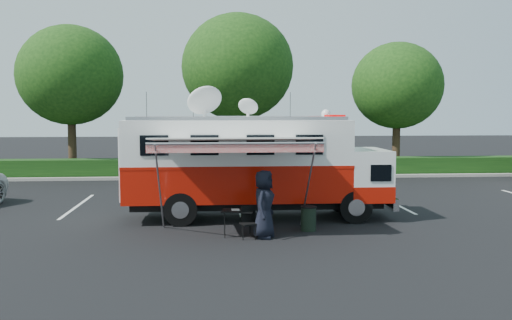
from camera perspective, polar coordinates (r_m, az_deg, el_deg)
The scene contains 9 objects.
ground_plane at distance 18.96m, azimuth 0.12°, elevation -5.86°, with size 120.00×120.00×0.00m, color black.
back_border at distance 31.61m, azimuth 0.26°, elevation 7.59°, with size 60.00×6.14×8.87m.
stall_lines at distance 21.87m, azimuth -1.84°, elevation -4.39°, with size 24.12×5.50×0.01m.
command_truck at distance 18.70m, azimuth -0.11°, elevation -0.48°, with size 8.69×2.39×4.17m.
awning at distance 16.11m, azimuth -2.17°, elevation 1.83°, with size 4.74×2.46×2.87m.
person at distance 16.13m, azimuth 0.79°, elevation -7.79°, with size 0.93×0.61×1.91m, color black.
folding_table at distance 16.23m, azimuth -1.88°, elevation -5.18°, with size 0.96×0.73×0.76m.
folding_chair at distance 16.03m, azimuth -0.76°, elevation -5.95°, with size 0.54×0.57×0.90m.
trash_bin at distance 17.08m, azimuth 5.27°, elevation -5.83°, with size 0.49×0.49×0.73m.
Camera 1 is at (-1.54, -18.56, 3.57)m, focal length 40.00 mm.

